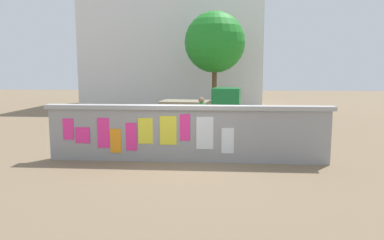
{
  "coord_description": "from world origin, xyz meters",
  "views": [
    {
      "loc": [
        0.9,
        -10.29,
        2.63
      ],
      "look_at": [
        -0.0,
        1.99,
        0.94
      ],
      "focal_mm": 33.99,
      "sensor_mm": 36.0,
      "label": 1
    }
  ],
  "objects_px": {
    "auto_rickshaw_truck": "(205,109)",
    "tree_roadside": "(215,42)",
    "motorcycle": "(116,127)",
    "bicycle_far": "(162,136)",
    "person_walking": "(201,114)",
    "bicycle_near": "(253,131)"
  },
  "relations": [
    {
      "from": "bicycle_far",
      "to": "person_walking",
      "type": "distance_m",
      "value": 2.01
    },
    {
      "from": "bicycle_near",
      "to": "person_walking",
      "type": "height_order",
      "value": "person_walking"
    },
    {
      "from": "auto_rickshaw_truck",
      "to": "person_walking",
      "type": "xyz_separation_m",
      "value": [
        -0.04,
        -2.76,
        0.09
      ]
    },
    {
      "from": "motorcycle",
      "to": "bicycle_near",
      "type": "distance_m",
      "value": 5.22
    },
    {
      "from": "auto_rickshaw_truck",
      "to": "bicycle_near",
      "type": "relative_size",
      "value": 2.24
    },
    {
      "from": "motorcycle",
      "to": "bicycle_far",
      "type": "bearing_deg",
      "value": -31.69
    },
    {
      "from": "auto_rickshaw_truck",
      "to": "person_walking",
      "type": "height_order",
      "value": "auto_rickshaw_truck"
    },
    {
      "from": "motorcycle",
      "to": "person_walking",
      "type": "height_order",
      "value": "person_walking"
    },
    {
      "from": "tree_roadside",
      "to": "motorcycle",
      "type": "bearing_deg",
      "value": -115.53
    },
    {
      "from": "auto_rickshaw_truck",
      "to": "bicycle_near",
      "type": "xyz_separation_m",
      "value": [
        1.92,
        -2.82,
        -0.54
      ]
    },
    {
      "from": "person_walking",
      "to": "bicycle_near",
      "type": "bearing_deg",
      "value": -1.79
    },
    {
      "from": "auto_rickshaw_truck",
      "to": "tree_roadside",
      "type": "height_order",
      "value": "tree_roadside"
    },
    {
      "from": "person_walking",
      "to": "tree_roadside",
      "type": "bearing_deg",
      "value": 86.92
    },
    {
      "from": "auto_rickshaw_truck",
      "to": "bicycle_far",
      "type": "xyz_separation_m",
      "value": [
        -1.31,
        -4.18,
        -0.54
      ]
    },
    {
      "from": "bicycle_near",
      "to": "person_walking",
      "type": "xyz_separation_m",
      "value": [
        -1.96,
        0.06,
        0.62
      ]
    },
    {
      "from": "tree_roadside",
      "to": "auto_rickshaw_truck",
      "type": "bearing_deg",
      "value": -94.44
    },
    {
      "from": "bicycle_far",
      "to": "person_walking",
      "type": "height_order",
      "value": "person_walking"
    },
    {
      "from": "motorcycle",
      "to": "auto_rickshaw_truck",
      "type": "bearing_deg",
      "value": 41.96
    },
    {
      "from": "auto_rickshaw_truck",
      "to": "tree_roadside",
      "type": "bearing_deg",
      "value": 85.56
    },
    {
      "from": "bicycle_far",
      "to": "person_walking",
      "type": "bearing_deg",
      "value": 48.07
    },
    {
      "from": "bicycle_near",
      "to": "tree_roadside",
      "type": "distance_m",
      "value": 8.58
    },
    {
      "from": "bicycle_near",
      "to": "bicycle_far",
      "type": "distance_m",
      "value": 3.51
    }
  ]
}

